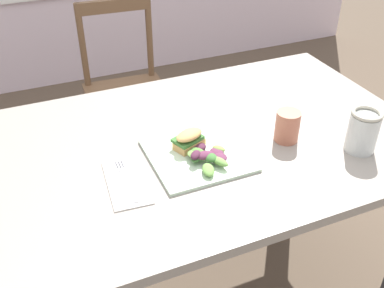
# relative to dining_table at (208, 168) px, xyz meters

# --- Properties ---
(ground_plane) EXTENTS (8.79, 8.79, 0.00)m
(ground_plane) POSITION_rel_dining_table_xyz_m (0.07, 0.06, -0.62)
(ground_plane) COLOR brown
(dining_table) EXTENTS (1.34, 0.87, 0.74)m
(dining_table) POSITION_rel_dining_table_xyz_m (0.00, 0.00, 0.00)
(dining_table) COLOR gray
(dining_table) RESTS_ON ground
(chair_wooden_far) EXTENTS (0.42, 0.42, 0.87)m
(chair_wooden_far) POSITION_rel_dining_table_xyz_m (-0.01, 0.95, -0.17)
(chair_wooden_far) COLOR brown
(chair_wooden_far) RESTS_ON ground
(plate_lunch) EXTENTS (0.27, 0.27, 0.01)m
(plate_lunch) POSITION_rel_dining_table_xyz_m (-0.07, -0.08, 0.13)
(plate_lunch) COLOR beige
(plate_lunch) RESTS_ON dining_table
(sandwich_half_front) EXTENTS (0.10, 0.09, 0.06)m
(sandwich_half_front) POSITION_rel_dining_table_xyz_m (-0.08, -0.04, 0.16)
(sandwich_half_front) COLOR tan
(sandwich_half_front) RESTS_ON plate_lunch
(salad_mixed_greens) EXTENTS (0.13, 0.17, 0.04)m
(salad_mixed_greens) POSITION_rel_dining_table_xyz_m (-0.06, -0.12, 0.15)
(salad_mixed_greens) COLOR #4C2338
(salad_mixed_greens) RESTS_ON plate_lunch
(napkin_folded) EXTENTS (0.12, 0.22, 0.00)m
(napkin_folded) POSITION_rel_dining_table_xyz_m (-0.30, -0.11, 0.12)
(napkin_folded) COLOR silver
(napkin_folded) RESTS_ON dining_table
(fork_on_napkin) EXTENTS (0.03, 0.19, 0.00)m
(fork_on_napkin) POSITION_rel_dining_table_xyz_m (-0.30, -0.10, 0.13)
(fork_on_napkin) COLOR silver
(fork_on_napkin) RESTS_ON napkin_folded
(mason_jar_iced_tea) EXTENTS (0.09, 0.09, 0.13)m
(mason_jar_iced_tea) POSITION_rel_dining_table_xyz_m (0.38, -0.23, 0.18)
(mason_jar_iced_tea) COLOR #C67528
(mason_jar_iced_tea) RESTS_ON dining_table
(cup_extra_side) EXTENTS (0.07, 0.07, 0.10)m
(cup_extra_side) POSITION_rel_dining_table_xyz_m (0.21, -0.10, 0.17)
(cup_extra_side) COLOR #B2664C
(cup_extra_side) RESTS_ON dining_table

